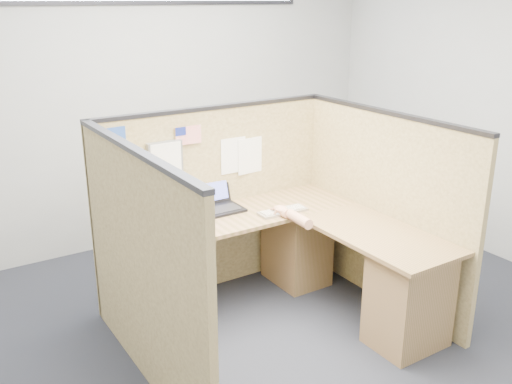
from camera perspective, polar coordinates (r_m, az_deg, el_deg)
floor at (r=4.24m, az=2.88°, el=-14.30°), size 5.00×5.00×0.00m
wall_back at (r=5.61m, az=-10.49°, el=9.08°), size 5.00×0.00×5.00m
cubicle_partitions at (r=4.20m, az=-0.33°, el=-2.81°), size 2.06×1.83×1.53m
l_desk at (r=4.34m, az=2.76°, el=-7.50°), size 1.95×1.75×0.73m
laptop at (r=4.53m, az=-4.08°, el=-0.90°), size 0.35×0.34×0.26m
keyboard at (r=4.45m, az=2.69°, el=-1.92°), size 0.40×0.15×0.03m
mouse at (r=4.39m, az=2.46°, el=-2.04°), size 0.12×0.08×0.05m
hand_forearm at (r=4.28m, az=3.72°, el=-2.40°), size 0.12×0.42×0.09m
blue_poster at (r=4.18m, az=-13.58°, el=4.63°), size 0.19×0.03×0.26m
american_flag at (r=4.36m, az=-7.08°, el=5.43°), size 0.22×0.01×0.38m
file_holder at (r=4.32m, az=-9.05°, el=2.77°), size 0.27×0.05×0.35m
paper_left at (r=4.70m, az=-0.60°, el=3.65°), size 0.23×0.02×0.30m
paper_right at (r=4.62m, az=-2.28°, el=3.67°), size 0.23×0.01×0.29m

